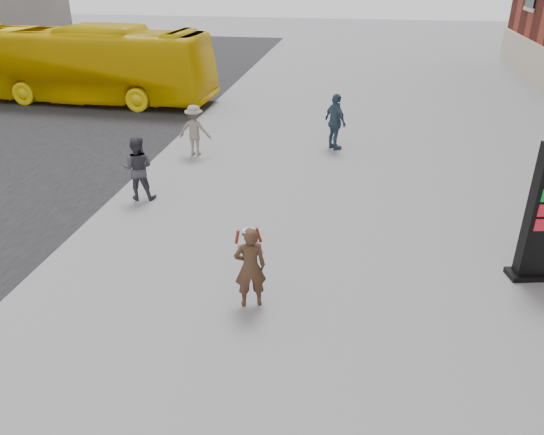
% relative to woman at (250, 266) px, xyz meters
% --- Properties ---
extents(ground, '(100.00, 100.00, 0.00)m').
position_rel_woman_xyz_m(ground, '(0.52, -0.48, -0.79)').
color(ground, '#9E9EA3').
extents(woman, '(0.70, 0.67, 1.54)m').
position_rel_woman_xyz_m(woman, '(0.00, 0.00, 0.00)').
color(woman, '#422E1C').
rests_on(woman, ground).
extents(bus, '(11.28, 3.16, 3.11)m').
position_rel_woman_xyz_m(bus, '(-9.96, 13.43, 0.77)').
color(bus, '#E2BB06').
rests_on(bus, road).
extents(pedestrian_a, '(0.87, 0.72, 1.64)m').
position_rel_woman_xyz_m(pedestrian_a, '(-3.72, 4.08, 0.03)').
color(pedestrian_a, '#383840').
rests_on(pedestrian_a, ground).
extents(pedestrian_b, '(1.03, 0.62, 1.56)m').
position_rel_woman_xyz_m(pedestrian_b, '(-3.30, 7.57, -0.01)').
color(pedestrian_b, gray).
rests_on(pedestrian_b, ground).
extents(pedestrian_c, '(0.98, 1.10, 1.78)m').
position_rel_woman_xyz_m(pedestrian_c, '(0.95, 8.83, 0.10)').
color(pedestrian_c, '#32485A').
rests_on(pedestrian_c, ground).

